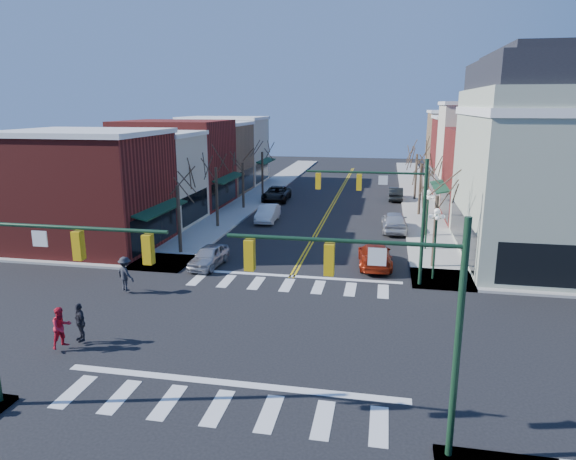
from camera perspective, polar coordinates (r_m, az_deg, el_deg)
The scene contains 35 objects.
ground at distance 23.80m, azimuth -3.00°, elevation -11.14°, with size 160.00×160.00×0.00m, color black.
sidewalk_left at distance 44.40m, azimuth -7.83°, elevation 0.69°, with size 3.50×70.00×0.15m, color #9E9B93.
sidewalk_right at distance 42.28m, azimuth 15.28°, elevation -0.34°, with size 3.50×70.00×0.15m, color #9E9B93.
bldg_left_brick_a at distance 39.19m, azimuth -21.35°, elevation 3.98°, with size 10.00×8.50×8.00m, color maroon.
bldg_left_stucco_a at distance 45.89m, azimuth -16.23°, elevation 5.36°, with size 10.00×7.00×7.50m, color beige.
bldg_left_brick_b at distance 53.02m, azimuth -12.37°, elevation 7.20°, with size 10.00×9.00×8.50m, color maroon.
bldg_left_tan at distance 60.68m, azimuth -9.30°, elevation 7.79°, with size 10.00×7.50×7.80m, color #8D6E4D.
bldg_left_stucco_b at distance 67.96m, azimuth -7.06°, elevation 8.66°, with size 10.00×8.00×8.20m, color beige.
bldg_right_brick_a at distance 48.18m, azimuth 23.14°, elevation 5.48°, with size 10.00×8.50×8.00m, color maroon.
bldg_right_stucco at distance 55.62m, azimuth 21.61°, elevation 7.63°, with size 10.00×7.00×10.00m, color beige.
bldg_right_brick_b at distance 63.05m, azimuth 20.34°, elevation 7.66°, with size 10.00×8.00×8.50m, color maroon.
bldg_right_tan at distance 70.90m, azimuth 19.34°, elevation 8.53°, with size 10.00×8.00×9.00m, color #8D6E4D.
victorian_corner at distance 37.33m, azimuth 28.55°, elevation 6.94°, with size 12.25×14.25×13.30m.
traffic_mast_near_left at distance 18.12m, azimuth -26.52°, elevation -4.76°, with size 6.60×0.28×7.20m.
traffic_mast_near_right at distance 14.55m, azimuth 11.34°, elevation -7.90°, with size 6.60×0.28×7.20m.
traffic_mast_far_right at distance 28.84m, azimuth 11.25°, elevation 2.89°, with size 6.60×0.28×7.20m.
lamppost_corner at distance 30.42m, azimuth 16.09°, elevation -0.20°, with size 0.36×0.36×4.33m.
lamppost_midblock at distance 36.75m, azimuth 15.25°, elevation 2.20°, with size 0.36×0.36×4.33m.
tree_left_a at distance 35.57m, azimuth -12.01°, elevation 1.06°, with size 0.24×0.24×4.76m, color #382B21.
tree_left_b at distance 42.87m, azimuth -7.92°, elevation 3.56°, with size 0.24×0.24×5.04m, color #382B21.
tree_left_c at distance 50.45m, azimuth -5.01°, elevation 4.88°, with size 0.24×0.24×4.55m, color #382B21.
tree_left_d at distance 58.08m, azimuth -2.86°, elevation 6.25°, with size 0.24×0.24×4.90m, color #382B21.
tree_right_a at distance 33.01m, azimuth 16.00°, elevation -0.28°, with size 0.24×0.24×4.62m, color #382B21.
tree_right_b at distance 40.75m, azimuth 15.10°, elevation 2.78°, with size 0.24×0.24×5.18m, color #382B21.
tree_right_c at distance 48.64m, azimuth 14.46°, elevation 4.33°, with size 0.24×0.24×4.83m, color #382B21.
tree_right_d at distance 56.53m, azimuth 14.01°, elevation 5.69°, with size 0.24×0.24×4.97m, color #382B21.
car_left_near at distance 32.91m, azimuth -8.79°, elevation -2.90°, with size 1.59×3.95×1.34m, color #A9A8AD.
car_left_mid at distance 45.12m, azimuth -2.27°, elevation 1.87°, with size 1.54×4.42×1.46m, color silver.
car_left_far at distance 54.80m, azimuth -1.29°, elevation 4.03°, with size 2.54×5.52×1.53m, color black.
car_right_near at distance 33.01m, azimuth 9.63°, elevation -2.79°, with size 2.02×4.98×1.44m, color #99230D.
car_right_mid at distance 42.29m, azimuth 11.75°, elevation 0.93°, with size 1.98×4.92×1.68m, color silver.
car_right_far at distance 56.48m, azimuth 11.89°, elevation 3.96°, with size 1.47×4.21×1.39m, color black.
pedestrian_red_b at distance 23.60m, azimuth -23.87°, elevation -9.87°, with size 0.85×0.67×1.76m, color red.
pedestrian_dark_a at distance 23.93m, azimuth -22.13°, elevation -9.44°, with size 0.99×0.41×1.69m, color #212129.
pedestrian_dark_b at distance 29.24m, azimuth -17.62°, elevation -4.66°, with size 1.23×0.71×1.90m, color #202228.
Camera 1 is at (5.26, -20.94, 10.01)m, focal length 32.00 mm.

